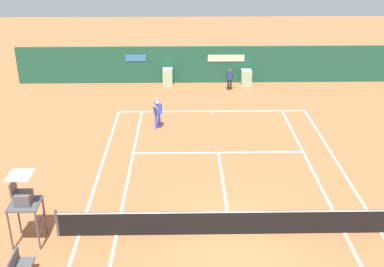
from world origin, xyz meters
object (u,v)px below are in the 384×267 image
Objects in this scene: umpire_chair at (24,200)px; player_on_baseline at (158,111)px; tennis_ball_by_sideline at (242,155)px; ball_kid_right_post at (230,78)px; tennis_ball_near_service_line at (223,134)px.

player_on_baseline is (3.93, 9.59, -0.66)m from umpire_chair.
umpire_chair is 10.39m from player_on_baseline.
ball_kid_right_post is at bearing 88.56° from tennis_ball_by_sideline.
tennis_ball_near_service_line is (-0.93, -6.94, -0.76)m from ball_kid_right_post.
ball_kid_right_post reaches higher than tennis_ball_near_service_line.
player_on_baseline is at bearing 157.70° from umpire_chair.
umpire_chair is at bearing 69.97° from ball_kid_right_post.
player_on_baseline reaches higher than tennis_ball_by_sideline.
umpire_chair reaches higher than player_on_baseline.
tennis_ball_by_sideline is (0.70, -2.35, 0.00)m from tennis_ball_near_service_line.
umpire_chair is 10.32m from tennis_ball_by_sideline.
umpire_chair is at bearing -129.89° from tennis_ball_near_service_line.
player_on_baseline is at bearing 62.42° from ball_kid_right_post.
tennis_ball_by_sideline is at bearing 96.22° from ball_kid_right_post.
tennis_ball_near_service_line and tennis_ball_by_sideline have the same top height.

